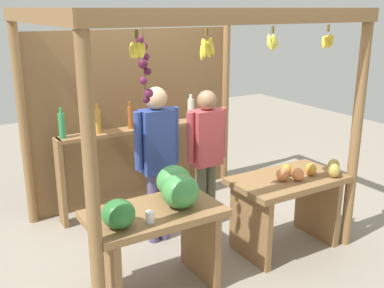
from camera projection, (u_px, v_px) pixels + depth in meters
ground_plane at (182, 231)px, 4.94m from camera, size 12.00×12.00×0.00m
market_stall at (159, 98)px, 4.92m from camera, size 2.75×2.29×2.33m
fruit_counter_left at (159, 217)px, 3.74m from camera, size 1.11×0.69×1.04m
fruit_counter_right at (289, 196)px, 4.47m from camera, size 1.11×0.64×0.89m
bottle_shelf_unit at (133, 146)px, 5.29m from camera, size 1.76×0.22×1.34m
vendor_man at (157, 152)px, 4.49m from camera, size 0.48×0.22×1.61m
vendor_woman at (206, 148)px, 4.84m from camera, size 0.48×0.21×1.52m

